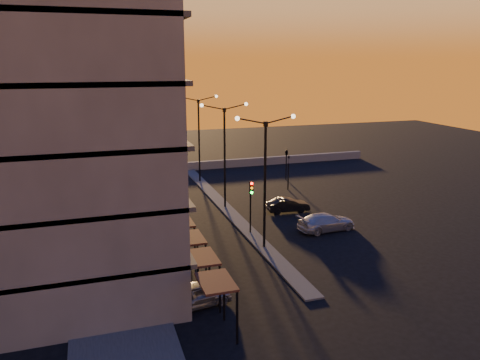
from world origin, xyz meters
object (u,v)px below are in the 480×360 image
at_px(car_hatchback, 196,295).
at_px(car_wagon, 327,222).
at_px(traffic_light_main, 251,199).
at_px(car_sedan, 288,205).
at_px(streetlamp_mid, 225,147).

distance_m(car_hatchback, car_wagon, 15.02).
xyz_separation_m(traffic_light_main, car_hatchback, (-6.44, -9.39, -2.21)).
distance_m(traffic_light_main, car_hatchback, 11.60).
distance_m(car_sedan, car_wagon, 5.36).
distance_m(car_hatchback, car_sedan, 17.85).
bearing_deg(car_sedan, car_wagon, -165.15).
relative_size(car_hatchback, car_wagon, 0.84).
height_order(traffic_light_main, car_wagon, traffic_light_main).
bearing_deg(streetlamp_mid, car_wagon, -53.51).
bearing_deg(streetlamp_mid, car_sedan, -29.50).
xyz_separation_m(streetlamp_mid, car_wagon, (5.99, -8.10, -4.91)).
xyz_separation_m(streetlamp_mid, car_hatchback, (-6.44, -16.52, -4.92)).
bearing_deg(car_wagon, car_sedan, 5.62).
bearing_deg(car_sedan, car_hatchback, 144.32).
height_order(car_hatchback, car_wagon, car_wagon).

